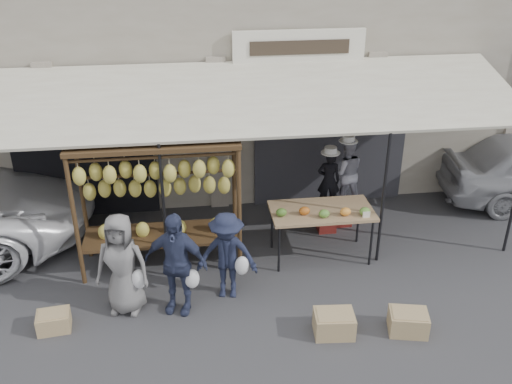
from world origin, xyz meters
TOP-DOWN VIEW (x-y plane):
  - ground_plane at (0.00, 0.00)m, footprint 90.00×90.00m
  - awning at (0.01, 2.28)m, footprint 10.00×2.35m
  - banana_rack at (-1.09, 1.46)m, footprint 2.60×0.90m
  - produce_table at (1.56, 1.37)m, footprint 1.70×0.90m
  - vendor_left at (1.88, 2.26)m, footprint 0.45×0.33m
  - vendor_right at (2.25, 2.44)m, footprint 0.64×0.51m
  - customer_left at (-1.61, 0.35)m, footprint 0.86×0.65m
  - customer_mid at (-0.85, 0.26)m, footprint 1.02×0.67m
  - customer_right at (-0.09, 0.50)m, footprint 1.00×0.70m
  - stool_left at (1.88, 2.26)m, footprint 0.35×0.35m
  - stool_right at (2.25, 2.44)m, footprint 0.32×0.32m
  - crate_near_a at (1.30, -0.58)m, footprint 0.58×0.46m
  - crate_near_b at (2.35, -0.67)m, footprint 0.60×0.51m
  - crate_far at (-2.60, 0.02)m, footprint 0.49×0.39m

SIDE VIEW (x-z plane):
  - ground_plane at x=0.00m, z-range 0.00..0.00m
  - crate_far at x=-2.60m, z-range 0.00..0.27m
  - crate_near_b at x=2.35m, z-range 0.00..0.32m
  - crate_near_a at x=1.30m, z-range 0.00..0.33m
  - stool_right at x=2.25m, z-range 0.00..0.42m
  - stool_left at x=1.88m, z-range 0.00..0.45m
  - customer_right at x=-0.09m, z-range 0.00..1.42m
  - customer_left at x=-1.61m, z-range 0.00..1.58m
  - customer_mid at x=-0.85m, z-range 0.00..1.61m
  - produce_table at x=1.56m, z-range 0.35..1.39m
  - vendor_left at x=1.88m, z-range 0.45..1.58m
  - vendor_right at x=2.25m, z-range 0.42..1.71m
  - banana_rack at x=-1.09m, z-range 0.46..2.69m
  - awning at x=0.01m, z-range 1.12..4.03m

